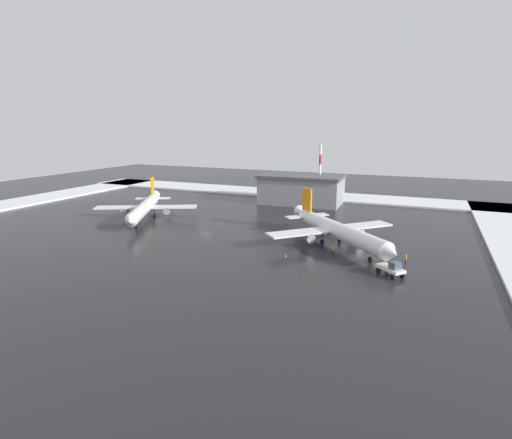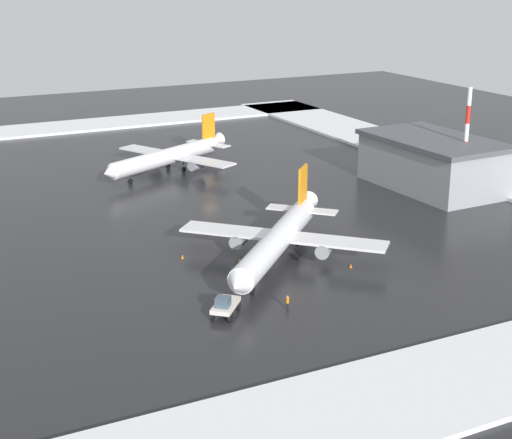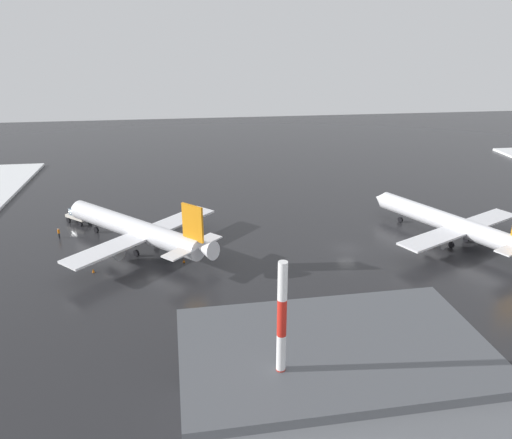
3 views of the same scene
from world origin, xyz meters
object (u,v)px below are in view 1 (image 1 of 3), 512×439
airplane_parked_portside (337,230)px  pushback_tug (392,268)px  ground_crew_beside_wing (406,259)px  ground_crew_by_nose_gear (333,250)px  cargo_hangar (302,189)px  antenna_mast (320,174)px  traffic_cone_near_nose (286,255)px  airplane_distant_tail (145,207)px  traffic_cone_mid_line (371,238)px  traffic_cone_wingtip_side (310,234)px

airplane_parked_portside → pushback_tug: (-11.53, 12.75, -1.98)m
ground_crew_beside_wing → ground_crew_by_nose_gear: same height
cargo_hangar → airplane_parked_portside: bearing=113.9°
pushback_tug → ground_crew_beside_wing: (-1.73, -6.85, -0.31)m
antenna_mast → traffic_cone_near_nose: size_ratio=32.36×
ground_crew_beside_wing → ground_crew_by_nose_gear: 12.58m
ground_crew_by_nose_gear → antenna_mast: antenna_mast is taller
ground_crew_by_nose_gear → airplane_parked_portside: bearing=13.9°
airplane_distant_tail → ground_crew_beside_wing: bearing=54.4°
traffic_cone_mid_line → airplane_parked_portside: bearing=53.1°
ground_crew_by_nose_gear → cargo_hangar: 50.74m
traffic_cone_near_nose → airplane_distant_tail: bearing=-18.4°
airplane_parked_portside → traffic_cone_mid_line: (-5.62, -7.48, -2.99)m
ground_crew_beside_wing → traffic_cone_mid_line: (7.63, -13.37, -0.70)m
airplane_parked_portside → traffic_cone_wingtip_side: 9.78m
airplane_distant_tail → antenna_mast: bearing=111.4°
airplane_distant_tail → pushback_tug: 63.59m
ground_crew_beside_wing → traffic_cone_near_nose: bearing=-158.7°
antenna_mast → traffic_cone_near_nose: (-7.86, 53.52, -8.62)m
airplane_parked_portside → pushback_tug: 17.30m
pushback_tug → traffic_cone_mid_line: 21.10m
antenna_mast → cargo_hangar: (4.88, 2.51, -4.46)m
airplane_parked_portside → airplane_distant_tail: 49.99m
pushback_tug → antenna_mast: antenna_mast is taller
airplane_distant_tail → cargo_hangar: (-30.11, -36.75, 1.37)m
airplane_parked_portside → cargo_hangar: airplane_parked_portside is taller
airplane_parked_portside → traffic_cone_near_nose: 12.92m
airplane_distant_tail → traffic_cone_wingtip_side: size_ratio=52.85×
ground_crew_by_nose_gear → traffic_cone_wingtip_side: (7.83, -11.71, -0.70)m
traffic_cone_near_nose → traffic_cone_wingtip_side: same height
airplane_parked_portside → ground_crew_beside_wing: size_ratio=15.30×
cargo_hangar → traffic_cone_near_nose: (-12.74, 51.01, -4.17)m
pushback_tug → traffic_cone_wingtip_side: pushback_tug is taller
antenna_mast → ground_crew_beside_wing: bearing=119.9°
traffic_cone_wingtip_side → airplane_parked_portside: bearing=140.2°
ground_crew_by_nose_gear → traffic_cone_mid_line: bearing=-13.3°
traffic_cone_wingtip_side → cargo_hangar: bearing=-70.0°
pushback_tug → traffic_cone_mid_line: pushback_tug is taller
antenna_mast → traffic_cone_mid_line: bearing=119.9°
cargo_hangar → traffic_cone_near_nose: bearing=102.0°
antenna_mast → traffic_cone_near_nose: 54.78m
traffic_cone_mid_line → ground_crew_beside_wing: bearing=119.7°
airplane_parked_portside → airplane_distant_tail: size_ratio=0.90×
ground_crew_by_nose_gear → airplane_distant_tail: bearing=86.5°
antenna_mast → cargo_hangar: antenna_mast is taller
airplane_parked_portside → pushback_tug: size_ratio=5.33×
ground_crew_by_nose_gear → traffic_cone_near_nose: ground_crew_by_nose_gear is taller
ground_crew_by_nose_gear → cargo_hangar: cargo_hangar is taller
traffic_cone_mid_line → pushback_tug: bearing=106.3°
ground_crew_beside_wing → airplane_parked_portside: bearing=164.6°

